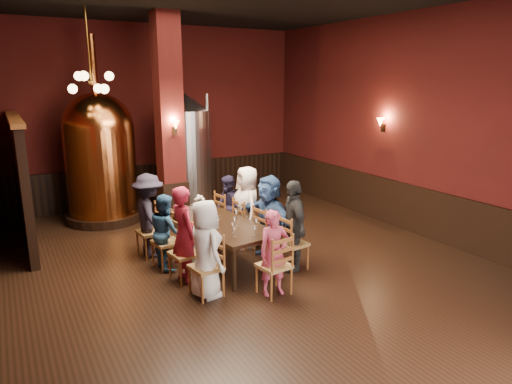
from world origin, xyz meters
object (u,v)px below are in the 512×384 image
person_1 (184,234)px  steel_vessel (187,153)px  dining_table (219,225)px  person_2 (166,231)px  rose_vase (200,200)px  copper_kettle (101,156)px  person_0 (206,249)px

person_1 → steel_vessel: bearing=-27.8°
dining_table → person_2: person_2 is taller
steel_vessel → rose_vase: steel_vessel is taller
copper_kettle → person_1: bearing=-83.7°
rose_vase → person_2: bearing=-147.7°
person_2 → rose_vase: person_2 is taller
person_1 → copper_kettle: (-0.44, 4.00, 0.71)m
dining_table → person_2: bearing=158.8°
person_0 → steel_vessel: bearing=-23.4°
dining_table → rose_vase: size_ratio=8.03×
steel_vessel → rose_vase: bearing=-106.4°
person_0 → person_2: (-0.17, 1.32, -0.09)m
person_0 → person_1: bearing=1.8°
copper_kettle → steel_vessel: 2.01m
dining_table → person_0: person_0 is taller
person_2 → steel_vessel: size_ratio=0.46×
copper_kettle → person_2: bearing=-83.9°
person_2 → rose_vase: (0.86, 0.55, 0.31)m
steel_vessel → person_2: bearing=-117.1°
copper_kettle → person_0: bearing=-83.6°
person_1 → rose_vase: size_ratio=5.02×
dining_table → rose_vase: bearing=84.4°
copper_kettle → rose_vase: (1.22, -2.80, -0.54)m
steel_vessel → person_0: bearing=-108.1°
dining_table → copper_kettle: copper_kettle is taller
dining_table → person_1: person_1 is taller
copper_kettle → rose_vase: size_ratio=13.10×
dining_table → copper_kettle: size_ratio=0.61×
person_2 → copper_kettle: bearing=8.7°
dining_table → person_2: size_ratio=1.93×
person_2 → rose_vase: size_ratio=4.16×
person_0 → person_1: 0.67m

